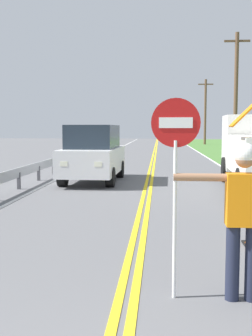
% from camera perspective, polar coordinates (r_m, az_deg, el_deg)
% --- Properties ---
extents(centerline_yellow_left, '(0.11, 110.00, 0.01)m').
position_cam_1_polar(centerline_yellow_left, '(21.22, 3.24, 0.01)').
color(centerline_yellow_left, yellow).
rests_on(centerline_yellow_left, ground).
extents(centerline_yellow_right, '(0.11, 110.00, 0.01)m').
position_cam_1_polar(centerline_yellow_right, '(21.22, 3.73, 0.00)').
color(centerline_yellow_right, yellow).
rests_on(centerline_yellow_right, ground).
extents(edge_line_right, '(0.12, 110.00, 0.01)m').
position_cam_1_polar(edge_line_right, '(21.46, 13.14, -0.06)').
color(edge_line_right, silver).
rests_on(edge_line_right, ground).
extents(edge_line_left, '(0.12, 110.00, 0.01)m').
position_cam_1_polar(edge_line_left, '(21.58, -6.11, 0.08)').
color(edge_line_left, silver).
rests_on(edge_line_left, ground).
extents(flagger_worker, '(1.09, 0.25, 1.83)m').
position_cam_1_polar(flagger_worker, '(5.04, 15.39, -5.62)').
color(flagger_worker, '#1E2338').
rests_on(flagger_worker, ground).
extents(stop_sign_paddle, '(0.56, 0.04, 2.33)m').
position_cam_1_polar(stop_sign_paddle, '(4.88, 6.65, 2.04)').
color(stop_sign_paddle, silver).
rests_on(stop_sign_paddle, ground).
extents(oncoming_suv_nearest, '(2.00, 4.64, 2.10)m').
position_cam_1_polar(oncoming_suv_nearest, '(15.79, -4.38, 1.99)').
color(oncoming_suv_nearest, silver).
rests_on(oncoming_suv_nearest, ground).
extents(utility_pole_mid, '(1.80, 0.28, 8.68)m').
position_cam_1_polar(utility_pole_mid, '(31.54, 14.53, 9.82)').
color(utility_pole_mid, brown).
rests_on(utility_pole_mid, ground).
extents(utility_pole_far, '(1.80, 0.28, 7.86)m').
position_cam_1_polar(utility_pole_far, '(52.86, 10.59, 7.59)').
color(utility_pole_far, brown).
rests_on(utility_pole_far, ground).
extents(guardrail_left_shoulder, '(0.10, 32.00, 0.71)m').
position_cam_1_polar(guardrail_left_shoulder, '(17.53, -10.63, 0.48)').
color(guardrail_left_shoulder, '#9EA0A3').
rests_on(guardrail_left_shoulder, ground).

